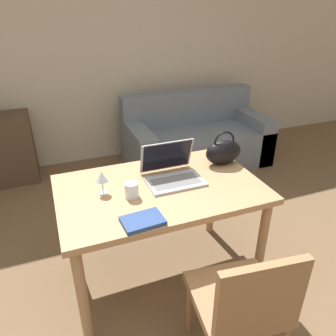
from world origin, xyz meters
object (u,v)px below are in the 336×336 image
(wine_glass, at_px, (102,178))
(handbag, at_px, (223,152))
(laptop, at_px, (171,169))
(drinking_glass, at_px, (132,190))
(couch, at_px, (196,140))
(chair, at_px, (243,302))

(wine_glass, xyz_separation_m, handbag, (0.87, 0.10, -0.02))
(laptop, distance_m, handbag, 0.43)
(wine_glass, distance_m, handbag, 0.88)
(laptop, bearing_deg, drinking_glass, -156.64)
(drinking_glass, bearing_deg, couch, 53.53)
(drinking_glass, height_order, wine_glass, wine_glass)
(chair, distance_m, wine_glass, 1.02)
(drinking_glass, bearing_deg, chair, -63.73)
(couch, xyz_separation_m, drinking_glass, (-1.23, -1.67, 0.51))
(laptop, height_order, handbag, handbag)
(chair, height_order, couch, chair)
(drinking_glass, relative_size, wine_glass, 0.63)
(couch, bearing_deg, chair, -110.43)
(laptop, relative_size, drinking_glass, 3.84)
(handbag, bearing_deg, laptop, -171.36)
(chair, height_order, drinking_glass, drinking_glass)
(wine_glass, bearing_deg, laptop, 4.08)
(drinking_glass, xyz_separation_m, handbag, (0.72, 0.19, 0.05))
(chair, xyz_separation_m, couch, (0.89, 2.38, -0.20))
(laptop, bearing_deg, handbag, 8.64)
(chair, distance_m, couch, 2.54)
(couch, relative_size, wine_glass, 11.08)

